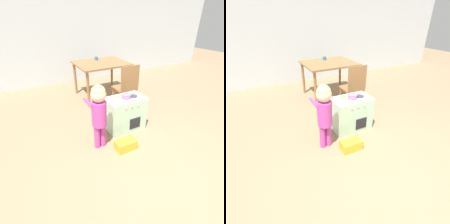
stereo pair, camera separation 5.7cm
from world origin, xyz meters
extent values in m
plane|color=#8E7556|center=(0.00, 0.00, 0.00)|extent=(16.00, 16.00, 0.00)
cube|color=silver|center=(0.00, 3.83, 1.30)|extent=(10.00, 0.06, 2.60)
cube|color=#B2DBB7|center=(0.13, 1.09, 0.26)|extent=(0.60, 0.37, 0.53)
cube|color=silver|center=(0.13, 1.09, 0.54)|extent=(0.60, 0.37, 0.02)
cylinder|color=#38383D|center=(0.14, 1.09, 0.55)|extent=(0.14, 0.14, 0.01)
cylinder|color=#38383D|center=(0.26, 1.09, 0.55)|extent=(0.14, 0.14, 0.01)
cube|color=black|center=(0.20, 0.90, 0.17)|extent=(0.19, 0.01, 0.18)
cylinder|color=#B2B2B7|center=(0.02, 0.90, 0.48)|extent=(0.03, 0.01, 0.03)
cylinder|color=#B2B2B7|center=(0.13, 0.90, 0.48)|extent=(0.03, 0.01, 0.03)
cylinder|color=#B2B2B7|center=(0.23, 0.90, 0.48)|extent=(0.03, 0.01, 0.03)
cylinder|color=pink|center=(0.14, 1.09, 0.58)|extent=(0.14, 0.14, 0.06)
cylinder|color=pink|center=(0.14, 1.09, 0.61)|extent=(0.14, 0.14, 0.01)
cylinder|color=orange|center=(0.00, 1.09, 0.60)|extent=(0.14, 0.02, 0.02)
cylinder|color=#BC429E|center=(-0.47, 0.86, 0.18)|extent=(0.08, 0.08, 0.36)
cylinder|color=#BC429E|center=(-0.38, 0.86, 0.18)|extent=(0.08, 0.08, 0.36)
cylinder|color=#BC429E|center=(-0.42, 0.86, 0.53)|extent=(0.20, 0.20, 0.34)
sphere|color=beige|center=(-0.42, 0.86, 0.81)|extent=(0.20, 0.20, 0.20)
sphere|color=#DBC17A|center=(-0.42, 0.86, 0.84)|extent=(0.18, 0.18, 0.18)
cylinder|color=#BC429E|center=(-0.51, 1.00, 0.65)|extent=(0.04, 0.27, 0.04)
cylinder|color=#BC429E|center=(-0.34, 1.00, 0.65)|extent=(0.04, 0.27, 0.04)
cube|color=gold|center=(-0.14, 0.64, 0.07)|extent=(0.29, 0.17, 0.14)
cylinder|color=gold|center=(-0.14, 0.64, 0.15)|extent=(0.23, 0.02, 0.02)
cube|color=olive|center=(0.38, 2.49, 0.75)|extent=(1.08, 0.93, 0.03)
cylinder|color=olive|center=(-0.10, 2.09, 0.36)|extent=(0.06, 0.06, 0.73)
cylinder|color=olive|center=(0.87, 2.09, 0.36)|extent=(0.06, 0.06, 0.73)
cylinder|color=olive|center=(-0.10, 2.90, 0.36)|extent=(0.06, 0.06, 0.73)
cylinder|color=olive|center=(0.87, 2.90, 0.36)|extent=(0.06, 0.06, 0.73)
cube|color=olive|center=(0.53, 1.76, 0.41)|extent=(0.38, 0.38, 0.03)
cube|color=olive|center=(0.53, 1.58, 0.65)|extent=(0.38, 0.02, 0.46)
cylinder|color=olive|center=(0.37, 1.60, 0.20)|extent=(0.04, 0.04, 0.39)
cylinder|color=olive|center=(0.69, 1.60, 0.20)|extent=(0.04, 0.04, 0.39)
cylinder|color=olive|center=(0.37, 1.92, 0.20)|extent=(0.04, 0.04, 0.39)
cylinder|color=olive|center=(0.69, 1.92, 0.20)|extent=(0.04, 0.04, 0.39)
cylinder|color=teal|center=(0.38, 2.74, 0.80)|extent=(0.07, 0.07, 0.08)
camera|label=1|loc=(-1.22, -0.95, 1.67)|focal=28.00mm
camera|label=2|loc=(-1.17, -0.98, 1.67)|focal=28.00mm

